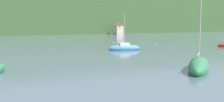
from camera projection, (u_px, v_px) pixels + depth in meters
shore_building_eastcentral at (118, 29)px, 110.18m from camera, size 3.39×4.57×5.40m
sailboat_mid_4 at (199, 66)px, 25.79m from camera, size 6.86×6.38×9.19m
sailboat_far_5 at (124, 48)px, 45.80m from camera, size 6.14×3.23×7.12m
mooring_buoy_mid at (198, 59)px, 34.72m from camera, size 0.39×0.39×0.39m
mooring_buoy_far at (155, 44)px, 57.89m from camera, size 0.45×0.45×0.45m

